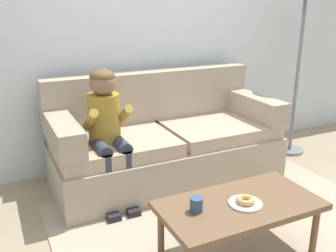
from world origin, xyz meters
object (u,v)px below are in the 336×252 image
Objects in this scene: couch at (165,142)px; donut at (245,200)px; toy_controller at (263,193)px; coffee_table at (240,208)px; person_child at (107,124)px; mug at (196,205)px.

couch is 17.20× the size of donut.
coffee_table is at bearing -158.63° from toy_controller.
couch reaches higher than toy_controller.
donut is (0.54, -1.11, -0.25)m from person_child.
couch is 0.99m from toy_controller.
donut is (0.02, -0.03, 0.07)m from coffee_table.
couch is 22.94× the size of mug.
coffee_table is (-0.08, -1.28, 0.00)m from couch.
person_child is (-0.52, 1.07, 0.32)m from coffee_table.
toy_controller is at bearing 39.67° from coffee_table.
mug reaches higher than coffee_table.
person_child is at bearing 115.96° from donut.
coffee_table is at bearing -5.79° from mug.
couch is at bearing 73.16° from mug.
coffee_table is 0.08m from donut.
couch is 2.01× the size of coffee_table.
donut is at bearing -65.33° from coffee_table.
couch is 1.29m from coffee_table.
person_child is 9.18× the size of donut.
couch reaches higher than donut.
mug is at bearing -77.91° from person_child.
coffee_table is 0.95m from toy_controller.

